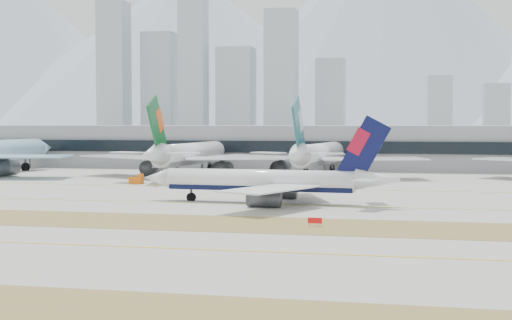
% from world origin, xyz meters
% --- Properties ---
extents(ground, '(3000.00, 3000.00, 0.00)m').
position_xyz_m(ground, '(0.00, 0.00, 0.00)').
color(ground, '#A09D96').
rests_on(ground, ground).
extents(apron_markings, '(360.00, 122.22, 0.06)m').
position_xyz_m(apron_markings, '(0.00, -53.95, 0.02)').
color(apron_markings, olive).
rests_on(apron_markings, ground).
extents(taxiing_airliner, '(52.64, 45.71, 17.68)m').
position_xyz_m(taxiing_airliner, '(8.86, -2.00, 4.26)').
color(taxiing_airliner, white).
rests_on(taxiing_airliner, ground).
extents(widebody_eva, '(66.10, 64.77, 23.60)m').
position_xyz_m(widebody_eva, '(-27.86, 62.74, 6.27)').
color(widebody_eva, white).
rests_on(widebody_eva, ground).
extents(widebody_cathay, '(65.38, 64.36, 23.45)m').
position_xyz_m(widebody_cathay, '(10.38, 69.10, 6.23)').
color(widebody_cathay, white).
rests_on(widebody_cathay, ground).
extents(terminal, '(280.00, 43.10, 15.00)m').
position_xyz_m(terminal, '(0.00, 114.84, 7.50)').
color(terminal, gray).
rests_on(terminal, ground).
extents(hold_sign_right, '(2.20, 0.15, 1.35)m').
position_xyz_m(hold_sign_right, '(21.64, -32.00, 0.88)').
color(hold_sign_right, red).
rests_on(hold_sign_right, ground).
extents(gse_b, '(3.55, 2.00, 2.60)m').
position_xyz_m(gse_b, '(-33.46, 35.32, 1.05)').
color(gse_b, orange).
rests_on(gse_b, ground).
extents(gse_c, '(3.55, 2.00, 2.60)m').
position_xyz_m(gse_c, '(14.66, 39.28, 1.05)').
color(gse_c, orange).
rests_on(gse_c, ground).
extents(city_skyline, '(342.00, 49.80, 140.00)m').
position_xyz_m(city_skyline, '(-106.76, 453.42, 49.80)').
color(city_skyline, '#99A4AE').
rests_on(city_skyline, ground).
extents(mountain_ridge, '(2830.00, 1120.00, 470.00)m').
position_xyz_m(mountain_ridge, '(33.00, 1404.14, 181.85)').
color(mountain_ridge, '#9EA8B7').
rests_on(mountain_ridge, ground).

